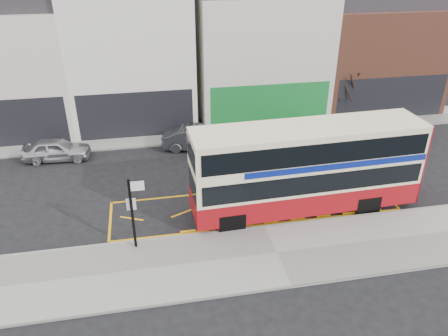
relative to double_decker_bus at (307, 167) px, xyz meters
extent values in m
plane|color=black|center=(-2.35, -0.95, -2.29)|extent=(120.00, 120.00, 0.00)
cube|color=#999891|center=(-2.35, -3.25, -2.22)|extent=(40.00, 4.00, 0.15)
cube|color=gray|center=(-2.35, -1.32, -2.22)|extent=(40.00, 0.15, 0.15)
cube|color=#999891|center=(-2.35, 10.05, -2.22)|extent=(50.00, 3.00, 0.15)
cube|color=beige|center=(-15.85, 14.05, 1.71)|extent=(8.00, 8.00, 8.00)
cube|color=black|center=(-15.85, 10.07, -0.69)|extent=(7.36, 0.06, 3.20)
cube|color=black|center=(-15.85, 10.09, -0.89)|extent=(5.60, 0.04, 2.00)
cube|color=white|center=(-7.85, 14.05, 2.21)|extent=(8.00, 8.00, 9.00)
cube|color=black|center=(-7.85, 10.07, -0.69)|extent=(7.36, 0.06, 3.20)
cube|color=black|center=(-7.85, 10.09, -0.89)|extent=(5.60, 0.04, 2.00)
cube|color=beige|center=(1.15, 14.05, 1.96)|extent=(9.00, 8.00, 8.50)
cube|color=#157A2F|center=(1.15, 10.07, -0.69)|extent=(8.28, 0.06, 3.20)
cube|color=black|center=(1.15, 10.09, -0.89)|extent=(6.30, 0.04, 2.00)
cube|color=brown|center=(10.15, 14.05, 1.46)|extent=(9.00, 8.00, 7.50)
cube|color=black|center=(10.15, 10.07, -0.69)|extent=(8.28, 0.06, 3.20)
cube|color=black|center=(10.15, 10.09, -0.89)|extent=(6.30, 0.04, 2.00)
cube|color=#FFF1C2|center=(-0.04, 0.00, 0.06)|extent=(10.96, 2.84, 4.01)
cube|color=maroon|center=(-0.04, 0.00, -1.40)|extent=(11.00, 2.88, 1.09)
cube|color=maroon|center=(5.38, 0.18, 0.06)|extent=(0.14, 2.51, 4.01)
cube|color=black|center=(-0.04, 0.00, -0.22)|extent=(10.53, 2.88, 0.94)
cube|color=black|center=(-0.04, 0.00, 1.27)|extent=(10.53, 2.88, 0.99)
cube|color=navy|center=(0.95, 0.03, 0.58)|extent=(8.79, 2.82, 0.30)
cube|color=black|center=(-5.45, -0.18, -0.46)|extent=(0.14, 2.28, 1.58)
cube|color=black|center=(-5.45, -0.18, 1.27)|extent=(0.14, 2.28, 0.99)
cube|color=black|center=(-5.44, -0.18, 0.48)|extent=(0.11, 1.73, 0.35)
cube|color=#FFF1C2|center=(-0.04, 0.00, 2.01)|extent=(10.96, 2.74, 0.12)
cylinder|color=black|center=(-3.85, -1.25, -1.80)|extent=(1.00, 0.31, 0.99)
cylinder|color=black|center=(-3.93, 0.99, -1.80)|extent=(1.00, 0.31, 0.99)
cylinder|color=black|center=(2.87, -1.02, -1.80)|extent=(1.00, 0.31, 0.99)
cylinder|color=black|center=(2.79, 1.21, -1.80)|extent=(1.00, 0.31, 0.99)
cube|color=black|center=(-8.16, -1.70, -0.50)|extent=(0.11, 0.11, 3.29)
cube|color=white|center=(-7.83, -1.70, 0.82)|extent=(0.59, 0.04, 0.48)
cube|color=white|center=(-8.16, -1.64, -0.06)|extent=(0.38, 0.03, 0.55)
imported|color=#B8B8BD|center=(-12.68, 7.85, -1.63)|extent=(3.99, 1.78, 1.33)
imported|color=#414449|center=(-4.12, 7.71, -1.55)|extent=(4.76, 2.60, 1.49)
imported|color=white|center=(3.60, 7.91, -1.64)|extent=(4.55, 1.98, 1.30)
cylinder|color=black|center=(6.78, 10.51, -1.43)|extent=(0.24, 0.24, 1.73)
camera|label=1|loc=(-7.25, -17.11, 9.61)|focal=35.00mm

